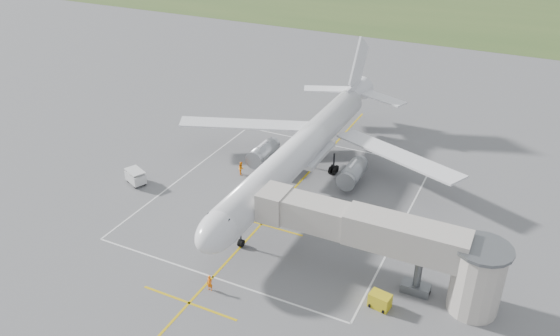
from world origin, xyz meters
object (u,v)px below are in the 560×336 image
at_px(airliner, 302,150).
at_px(ramp_worker_nose, 210,283).
at_px(baggage_cart, 136,177).
at_px(jet_bridge, 396,244).
at_px(ramp_worker_wing, 241,168).
at_px(gpu_unit, 380,301).

bearing_deg(airliner, ramp_worker_nose, -88.05).
bearing_deg(baggage_cart, jet_bridge, 16.49).
xyz_separation_m(baggage_cart, ramp_worker_nose, (18.96, -12.69, -0.16)).
relative_size(jet_bridge, baggage_cart, 7.48).
bearing_deg(baggage_cart, airliner, 52.19).
bearing_deg(baggage_cart, ramp_worker_wing, 60.91).
relative_size(airliner, gpu_unit, 22.60).
distance_m(gpu_unit, baggage_cart, 34.71).
bearing_deg(jet_bridge, airliner, 137.81).
bearing_deg(airliner, jet_bridge, -42.19).
bearing_deg(gpu_unit, jet_bridge, 97.24).
xyz_separation_m(gpu_unit, ramp_worker_nose, (-14.82, -4.76, 0.10)).
bearing_deg(jet_bridge, gpu_unit, -92.29).
xyz_separation_m(airliner, gpu_unit, (15.59, -17.64, -3.69)).
relative_size(airliner, jet_bridge, 2.00).
bearing_deg(airliner, ramp_worker_wing, -166.75).
bearing_deg(jet_bridge, baggage_cart, 172.37).
bearing_deg(gpu_unit, ramp_worker_wing, 155.21).
bearing_deg(ramp_worker_nose, jet_bridge, 23.69).
xyz_separation_m(airliner, jet_bridge, (15.72, -14.25, 0.35)).
relative_size(airliner, ramp_worker_nose, 29.07).
height_order(jet_bridge, ramp_worker_nose, jet_bridge).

